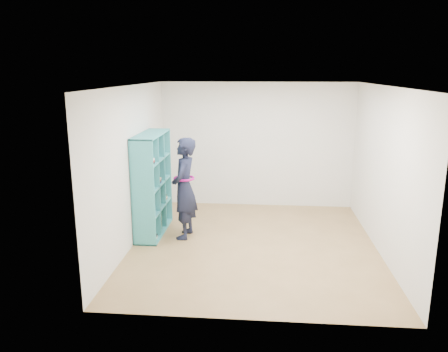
{
  "coord_description": "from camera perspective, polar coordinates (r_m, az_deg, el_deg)",
  "views": [
    {
      "loc": [
        0.1,
        -6.8,
        2.84
      ],
      "look_at": [
        -0.52,
        0.3,
        1.1
      ],
      "focal_mm": 35.0,
      "sensor_mm": 36.0,
      "label": 1
    }
  ],
  "objects": [
    {
      "name": "wall_left",
      "position": [
        7.28,
        -11.88,
        1.23
      ],
      "size": [
        0.02,
        4.5,
        2.6
      ],
      "primitive_type": "cube",
      "color": "silver",
      "rests_on": "floor"
    },
    {
      "name": "wall_right",
      "position": [
        7.22,
        20.13,
        0.57
      ],
      "size": [
        0.02,
        4.5,
        2.6
      ],
      "primitive_type": "cube",
      "color": "silver",
      "rests_on": "floor"
    },
    {
      "name": "wall_front",
      "position": [
        4.8,
        3.55,
        -4.99
      ],
      "size": [
        4.0,
        0.02,
        2.6
      ],
      "primitive_type": "cube",
      "color": "silver",
      "rests_on": "floor"
    },
    {
      "name": "smartphone",
      "position": [
        7.55,
        -6.2,
        -0.54
      ],
      "size": [
        0.02,
        0.09,
        0.13
      ],
      "rotation": [
        0.27,
        0.0,
        0.15
      ],
      "color": "silver",
      "rests_on": "person"
    },
    {
      "name": "wall_back",
      "position": [
        9.18,
        4.33,
        4.03
      ],
      "size": [
        4.0,
        0.02,
        2.6
      ],
      "primitive_type": "cube",
      "color": "silver",
      "rests_on": "floor"
    },
    {
      "name": "bookshelf",
      "position": [
        7.76,
        -9.53,
        -1.2
      ],
      "size": [
        0.39,
        1.34,
        1.78
      ],
      "color": "teal",
      "rests_on": "floor"
    },
    {
      "name": "person",
      "position": [
        7.46,
        -5.21,
        -1.61
      ],
      "size": [
        0.46,
        0.66,
        1.75
      ],
      "rotation": [
        0.0,
        0.0,
        -1.64
      ],
      "color": "black",
      "rests_on": "floor"
    },
    {
      "name": "ceiling",
      "position": [
        6.8,
        4.25,
        11.68
      ],
      "size": [
        4.5,
        4.5,
        0.0
      ],
      "primitive_type": "plane",
      "color": "white",
      "rests_on": "wall_back"
    },
    {
      "name": "floor",
      "position": [
        7.37,
        3.89,
        -8.97
      ],
      "size": [
        4.5,
        4.5,
        0.0
      ],
      "primitive_type": "plane",
      "color": "olive",
      "rests_on": "ground"
    }
  ]
}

